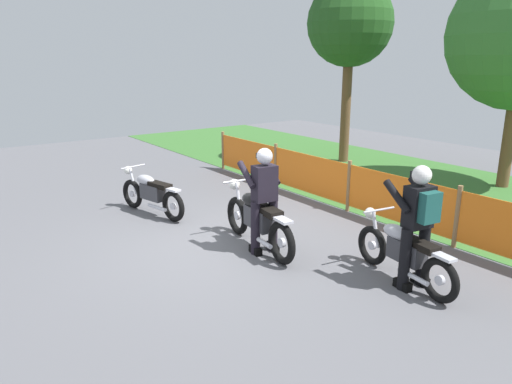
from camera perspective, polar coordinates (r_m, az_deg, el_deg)
The scene contains 10 objects.
ground at distance 8.06m, azimuth -4.16°, elevation -6.22°, with size 24.00×24.00×0.02m, color #5B5B60.
grass_verge at distance 12.04m, azimuth 20.28°, elevation 0.32°, with size 24.00×5.69×0.01m, color #386B2D.
barrier_fence at distance 9.73m, azimuth 11.07°, elevation 0.79°, with size 9.61×0.08×1.05m.
tree_leftmost at distance 14.38m, azimuth 11.22°, elevation 19.12°, with size 2.42×2.42×5.18m.
motorcycle_lead at distance 7.71m, azimuth 0.16°, elevation -3.24°, with size 2.14×0.65×1.01m.
motorcycle_trailing at distance 9.60m, azimuth -12.48°, elevation -0.11°, with size 1.89×0.67×0.91m.
motorcycle_third at distance 6.89m, azimuth 17.24°, elevation -6.86°, with size 1.89×0.62×0.90m.
rider_lead at distance 7.41m, azimuth 0.96°, elevation -0.57°, with size 0.61×0.59×1.69m.
rider_third at distance 6.58m, azimuth 18.85°, elevation -3.27°, with size 0.73×0.61×1.69m.
traffic_cone at distance 9.43m, azimuth 0.45°, elevation -1.16°, with size 0.32×0.32×0.53m.
Camera 1 is at (6.39, -3.89, 2.99)m, focal length 33.34 mm.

